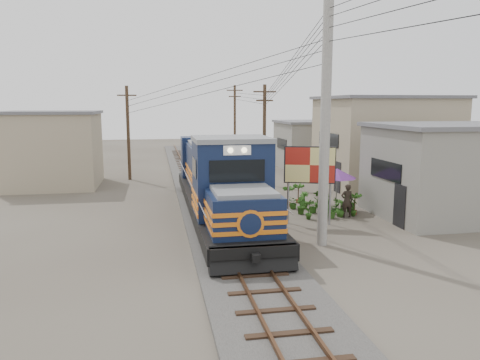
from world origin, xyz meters
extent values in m
plane|color=#473F35|center=(0.00, 0.00, 0.00)|extent=(120.00, 120.00, 0.00)
cube|color=#595651|center=(0.00, 10.00, 0.08)|extent=(3.60, 70.00, 0.16)
cube|color=#51331E|center=(-0.54, 10.00, 0.26)|extent=(0.08, 70.00, 0.12)
cube|color=#51331E|center=(0.54, 10.00, 0.26)|extent=(0.08, 70.00, 0.12)
cube|color=black|center=(0.00, 4.77, 0.80)|extent=(3.07, 16.95, 0.58)
cube|color=black|center=(0.00, -0.53, 0.48)|extent=(2.33, 3.39, 0.69)
cube|color=black|center=(0.00, 10.07, 0.48)|extent=(2.33, 3.39, 0.69)
cube|color=#0F1A39|center=(0.00, -1.80, 1.70)|extent=(2.52, 2.54, 1.59)
cube|color=#0F1A39|center=(0.00, 0.85, 2.55)|extent=(3.01, 2.76, 3.28)
cube|color=slate|center=(0.00, 0.85, 4.24)|extent=(3.07, 2.89, 0.19)
cube|color=black|center=(0.00, -0.54, 3.13)|extent=(2.15, 0.06, 0.85)
cube|color=white|center=(0.00, -0.55, 3.92)|extent=(1.06, 0.06, 0.37)
cube|color=#0F1A39|center=(0.00, 7.42, 2.12)|extent=(2.40, 10.38, 2.44)
cube|color=slate|center=(0.00, 7.42, 3.39)|extent=(2.15, 10.38, 0.19)
cube|color=orange|center=(0.00, 4.77, 1.38)|extent=(3.11, 16.95, 0.15)
cube|color=orange|center=(0.00, 4.77, 1.70)|extent=(3.11, 16.95, 0.15)
cube|color=orange|center=(0.00, 4.77, 2.02)|extent=(3.11, 16.95, 0.15)
cylinder|color=#9E9B93|center=(3.50, -0.50, 5.00)|extent=(0.40, 0.40, 10.00)
cylinder|color=#4C3826|center=(4.50, 14.00, 3.50)|extent=(0.24, 0.24, 7.00)
cube|color=#4C3826|center=(4.50, 14.00, 6.50)|extent=(1.60, 0.10, 0.10)
cube|color=#4C3826|center=(4.50, 14.00, 5.90)|extent=(1.20, 0.10, 0.10)
cylinder|color=#4C3826|center=(4.80, 28.00, 3.75)|extent=(0.24, 0.24, 7.50)
cube|color=#4C3826|center=(4.80, 28.00, 7.00)|extent=(1.60, 0.10, 0.10)
cube|color=#4C3826|center=(4.80, 28.00, 6.40)|extent=(1.20, 0.10, 0.10)
cylinder|color=#4C3826|center=(-5.00, 18.00, 3.50)|extent=(0.24, 0.24, 7.00)
cube|color=#4C3826|center=(-5.00, 18.00, 6.50)|extent=(1.60, 0.10, 0.10)
cube|color=#4C3826|center=(-5.00, 18.00, 5.90)|extent=(1.20, 0.10, 0.10)
cube|color=gray|center=(11.50, 3.00, 2.25)|extent=(7.00, 6.00, 4.50)
cube|color=slate|center=(11.50, 3.00, 4.60)|extent=(7.35, 6.30, 0.20)
cube|color=black|center=(7.98, 3.00, 2.48)|extent=(0.05, 3.00, 0.90)
cube|color=tan|center=(12.50, 12.00, 3.00)|extent=(8.00, 7.00, 6.00)
cube|color=slate|center=(12.50, 12.00, 6.10)|extent=(8.40, 7.35, 0.20)
cube|color=black|center=(8.48, 12.00, 3.30)|extent=(0.05, 3.50, 0.90)
cube|color=gray|center=(11.00, 22.00, 2.00)|extent=(6.00, 6.00, 4.00)
cube|color=slate|center=(11.00, 22.00, 4.10)|extent=(6.30, 6.30, 0.20)
cube|color=black|center=(7.98, 22.00, 2.20)|extent=(0.05, 3.00, 0.90)
cube|color=tan|center=(-10.00, 16.00, 2.50)|extent=(6.00, 6.00, 5.00)
cube|color=slate|center=(-10.00, 16.00, 5.10)|extent=(6.30, 6.30, 0.20)
cube|color=black|center=(-13.02, 16.00, 2.75)|extent=(0.05, 3.00, 0.90)
cylinder|color=#99999E|center=(3.12, 3.14, 1.36)|extent=(0.10, 0.10, 2.73)
cylinder|color=#99999E|center=(4.97, 2.49, 1.36)|extent=(0.10, 0.10, 2.73)
cube|color=black|center=(4.05, 2.81, 2.84)|extent=(2.31, 0.90, 1.75)
cube|color=#B02117|center=(4.05, 2.79, 2.84)|extent=(2.19, 0.83, 1.64)
cylinder|color=black|center=(6.41, 5.27, 0.05)|extent=(0.41, 0.41, 0.10)
cylinder|color=#99999E|center=(6.41, 5.27, 1.03)|extent=(0.05, 0.05, 2.07)
cone|color=#62297C|center=(6.41, 5.27, 2.02)|extent=(2.39, 2.39, 0.52)
imported|color=black|center=(6.36, 3.73, 0.85)|extent=(0.64, 0.43, 1.70)
imported|color=#295819|center=(4.36, 3.69, 0.52)|extent=(0.63, 0.52, 1.04)
imported|color=#295819|center=(4.97, 3.65, 0.44)|extent=(0.53, 0.58, 0.88)
imported|color=#295819|center=(5.54, 3.76, 0.44)|extent=(1.02, 0.98, 0.88)
imported|color=#295819|center=(6.12, 3.88, 0.44)|extent=(0.70, 0.70, 0.88)
imported|color=#295819|center=(6.80, 3.87, 0.51)|extent=(0.44, 0.58, 1.01)
imported|color=#295819|center=(4.30, 4.84, 0.46)|extent=(0.48, 0.56, 0.92)
imported|color=#295819|center=(5.04, 4.95, 0.36)|extent=(0.79, 0.73, 0.72)
imported|color=#295819|center=(5.66, 4.84, 0.47)|extent=(0.72, 0.72, 0.95)
imported|color=#295819|center=(6.25, 4.81, 0.40)|extent=(0.50, 0.43, 0.80)
imported|color=#295819|center=(6.97, 4.81, 0.55)|extent=(0.72, 0.64, 1.10)
imported|color=#295819|center=(4.28, 6.05, 0.34)|extent=(0.73, 0.77, 0.68)
imported|color=#295819|center=(4.86, 6.02, 0.47)|extent=(0.74, 0.74, 0.94)
imported|color=#295819|center=(5.66, 6.03, 0.50)|extent=(0.63, 0.55, 1.00)
imported|color=#295819|center=(6.14, 5.99, 0.49)|extent=(0.44, 0.54, 0.97)
camera|label=1|loc=(-3.07, -17.95, 5.64)|focal=35.00mm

